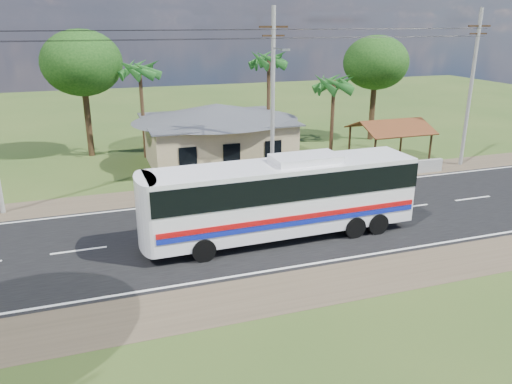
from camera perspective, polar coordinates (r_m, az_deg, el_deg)
ground at (r=25.99m, az=0.59°, el=-3.99°), size 120.00×120.00×0.00m
road at (r=25.99m, az=0.59°, el=-3.97°), size 120.00×16.00×0.03m
house at (r=37.44m, az=-4.53°, el=7.38°), size 12.40×10.00×5.00m
waiting_shed at (r=38.18m, az=15.11°, el=7.15°), size 5.20×4.48×3.35m
concrete_barrier at (r=35.84m, az=15.98°, el=2.55°), size 7.00×0.30×0.90m
utility_poles at (r=31.24m, az=1.36°, el=10.94°), size 32.80×2.22×11.00m
palm_near at (r=38.08m, az=8.90°, el=12.09°), size 2.80×2.80×6.70m
palm_mid at (r=40.65m, az=1.47°, el=14.78°), size 2.80×2.80×8.20m
palm_far at (r=38.94m, az=-13.17°, el=13.41°), size 2.80×2.80×7.70m
tree_behind_house at (r=40.70m, az=-19.28°, el=13.71°), size 6.00×6.00×9.61m
tree_behind_shed at (r=45.51m, az=13.53°, el=14.14°), size 5.60×5.60×9.02m
coach_bus at (r=24.03m, az=3.23°, el=-0.02°), size 13.19×3.08×4.08m
motorcycle at (r=32.05m, az=3.47°, el=1.42°), size 1.90×0.79×0.97m
person at (r=33.37m, az=11.87°, el=2.41°), size 0.73×0.61×1.71m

